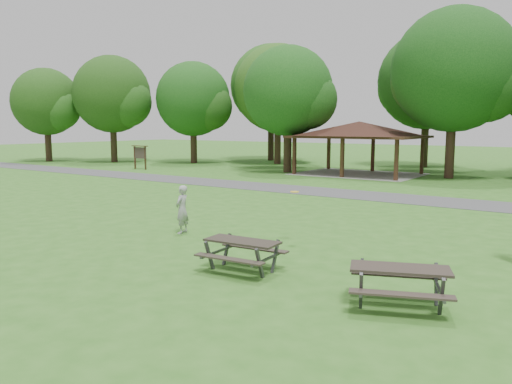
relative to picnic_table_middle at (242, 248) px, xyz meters
The scene contains 16 objects.
ground 3.42m from the picnic_table_middle, behind, with size 160.00×160.00×0.00m, color #306A1E.
asphalt_path 14.40m from the picnic_table_middle, 103.54° to the left, with size 120.00×3.20×0.02m, color #464648.
pavilion 25.21m from the picnic_table_middle, 107.08° to the left, with size 8.60×7.01×3.76m.
notice_board 29.50m from the picnic_table_middle, 142.42° to the left, with size 1.60×0.30×1.88m.
tree_row_a 38.65m from the picnic_table_middle, 144.87° to the left, with size 7.56×7.20×9.97m.
tree_row_b 35.59m from the picnic_table_middle, 133.59° to the left, with size 7.14×6.80×9.28m.
tree_row_c 34.29m from the picnic_table_middle, 120.77° to the left, with size 8.19×7.80×10.67m.
tree_row_d 26.17m from the picnic_table_middle, 118.63° to the left, with size 6.93×6.60×9.27m.
tree_row_e 25.80m from the picnic_table_middle, 92.91° to the left, with size 8.40×8.00×11.02m.
tree_deep_a 38.87m from the picnic_table_middle, 121.94° to the left, with size 8.40×8.00×11.38m.
tree_deep_b 34.02m from the picnic_table_middle, 99.07° to the left, with size 8.40×8.00×11.13m.
tree_flank_left 42.15m from the picnic_table_middle, 152.99° to the left, with size 6.72×6.40×8.93m.
picnic_table_middle is the anchor object (origin of this frame).
picnic_table_far 3.90m from the picnic_table_middle, ahead, with size 2.29×2.08×0.81m.
frisbee_in_flight 3.38m from the picnic_table_middle, 97.90° to the left, with size 0.34×0.34×0.02m.
frisbee_thrower 4.71m from the picnic_table_middle, 150.76° to the left, with size 0.57×0.37×1.57m, color #9C9C9E.
Camera 1 is at (10.28, -9.36, 3.48)m, focal length 35.00 mm.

